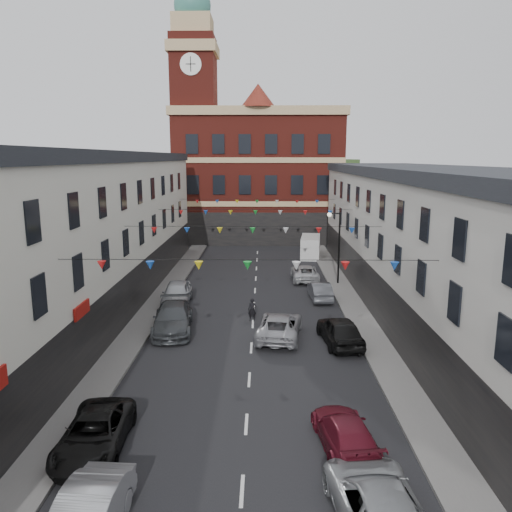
# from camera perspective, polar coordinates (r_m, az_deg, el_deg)

# --- Properties ---
(ground) EXTENTS (160.00, 160.00, 0.00)m
(ground) POSITION_cam_1_polar(r_m,az_deg,el_deg) (27.92, -0.54, -10.46)
(ground) COLOR black
(ground) RESTS_ON ground
(pavement_left) EXTENTS (1.80, 64.00, 0.15)m
(pavement_left) POSITION_cam_1_polar(r_m,az_deg,el_deg) (30.70, -13.59, -8.60)
(pavement_left) COLOR #605E5B
(pavement_left) RESTS_ON ground
(pavement_right) EXTENTS (1.80, 64.00, 0.15)m
(pavement_right) POSITION_cam_1_polar(r_m,az_deg,el_deg) (30.40, 12.82, -8.76)
(pavement_right) COLOR #605E5B
(pavement_right) RESTS_ON ground
(terrace_left) EXTENTS (8.40, 56.00, 10.70)m
(terrace_left) POSITION_cam_1_polar(r_m,az_deg,el_deg) (30.08, -23.57, 0.77)
(terrace_left) COLOR silver
(terrace_left) RESTS_ON ground
(terrace_right) EXTENTS (8.40, 56.00, 9.70)m
(terrace_right) POSITION_cam_1_polar(r_m,az_deg,el_deg) (29.65, 22.89, -0.30)
(terrace_right) COLOR silver
(terrace_right) RESTS_ON ground
(civic_building) EXTENTS (20.60, 13.30, 18.50)m
(civic_building) POSITION_cam_1_polar(r_m,az_deg,el_deg) (63.92, 0.28, 9.26)
(civic_building) COLOR maroon
(civic_building) RESTS_ON ground
(clock_tower) EXTENTS (5.60, 5.60, 30.00)m
(clock_tower) POSITION_cam_1_polar(r_m,az_deg,el_deg) (61.65, -6.99, 15.43)
(clock_tower) COLOR maroon
(clock_tower) RESTS_ON ground
(distant_hill) EXTENTS (40.00, 14.00, 10.00)m
(distant_hill) POSITION_cam_1_polar(r_m,az_deg,el_deg) (88.22, -2.18, 7.75)
(distant_hill) COLOR #2D4922
(distant_hill) RESTS_ON ground
(street_lamp) EXTENTS (1.10, 0.36, 6.00)m
(street_lamp) POSITION_cam_1_polar(r_m,az_deg,el_deg) (40.88, 9.15, 2.05)
(street_lamp) COLOR black
(street_lamp) RESTS_ON ground
(car_left_c) EXTENTS (2.37, 4.79, 1.31)m
(car_left_c) POSITION_cam_1_polar(r_m,az_deg,el_deg) (19.71, -17.96, -18.72)
(car_left_c) COLOR black
(car_left_c) RESTS_ON ground
(car_left_d) EXTENTS (2.85, 5.76, 1.61)m
(car_left_d) POSITION_cam_1_polar(r_m,az_deg,el_deg) (30.61, -9.48, -7.04)
(car_left_d) COLOR #393D40
(car_left_d) RESTS_ON ground
(car_left_e) EXTENTS (2.14, 4.87, 1.63)m
(car_left_e) POSITION_cam_1_polar(r_m,az_deg,el_deg) (36.04, -9.02, -4.21)
(car_left_e) COLOR #9EA1A7
(car_left_e) RESTS_ON ground
(car_right_b) EXTENTS (2.88, 5.42, 1.45)m
(car_right_b) POSITION_cam_1_polar(r_m,az_deg,el_deg) (16.03, 13.80, -25.86)
(car_right_b) COLOR gray
(car_right_b) RESTS_ON ground
(car_right_c) EXTENTS (2.31, 4.58, 1.28)m
(car_right_c) POSITION_cam_1_polar(r_m,az_deg,el_deg) (19.19, 10.16, -19.26)
(car_right_c) COLOR maroon
(car_right_c) RESTS_ON ground
(car_right_d) EXTENTS (2.42, 4.87, 1.60)m
(car_right_d) POSITION_cam_1_polar(r_m,az_deg,el_deg) (28.56, 9.57, -8.40)
(car_right_d) COLOR black
(car_right_d) RESTS_ON ground
(car_right_e) EXTENTS (1.58, 4.07, 1.32)m
(car_right_e) POSITION_cam_1_polar(r_m,az_deg,el_deg) (37.09, 7.31, -3.97)
(car_right_e) COLOR #4F5156
(car_right_e) RESTS_ON ground
(car_right_f) EXTENTS (2.21, 4.76, 1.32)m
(car_right_f) POSITION_cam_1_polar(r_m,az_deg,el_deg) (42.70, 5.60, -1.91)
(car_right_f) COLOR #B3B5B9
(car_right_f) RESTS_ON ground
(moving_car) EXTENTS (3.02, 5.40, 1.43)m
(moving_car) POSITION_cam_1_polar(r_m,az_deg,el_deg) (29.23, 2.70, -7.97)
(moving_car) COLOR #9C9CA2
(moving_car) RESTS_ON ground
(white_van) EXTENTS (2.48, 5.12, 2.18)m
(white_van) POSITION_cam_1_polar(r_m,az_deg,el_deg) (52.70, 6.24, 1.06)
(white_van) COLOR silver
(white_van) RESTS_ON ground
(pedestrian) EXTENTS (0.59, 0.44, 1.49)m
(pedestrian) POSITION_cam_1_polar(r_m,az_deg,el_deg) (32.02, -0.43, -6.17)
(pedestrian) COLOR black
(pedestrian) RESTS_ON ground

